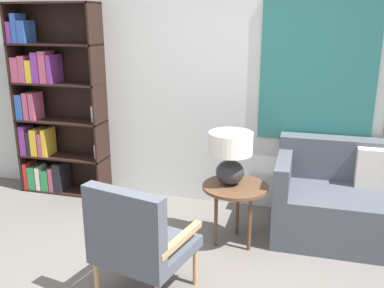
{
  "coord_description": "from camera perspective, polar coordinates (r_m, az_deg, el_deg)",
  "views": [
    {
      "loc": [
        0.75,
        -2.03,
        1.85
      ],
      "look_at": [
        -0.08,
        1.04,
        0.9
      ],
      "focal_mm": 40.0,
      "sensor_mm": 36.0,
      "label": 1
    }
  ],
  "objects": [
    {
      "name": "table_lamp",
      "position": [
        3.47,
        5.15,
        -1.17
      ],
      "size": [
        0.36,
        0.36,
        0.44
      ],
      "color": "#2D2D33",
      "rests_on": "side_table"
    },
    {
      "name": "bookshelf",
      "position": [
        4.77,
        -18.52,
        4.4
      ],
      "size": [
        0.95,
        0.3,
        1.99
      ],
      "color": "black",
      "rests_on": "ground_plane"
    },
    {
      "name": "side_table",
      "position": [
        3.55,
        5.76,
        -6.31
      ],
      "size": [
        0.54,
        0.54,
        0.53
      ],
      "color": "brown",
      "rests_on": "ground_plane"
    },
    {
      "name": "couch",
      "position": [
        3.99,
        23.29,
        -7.45
      ],
      "size": [
        1.68,
        0.8,
        0.81
      ],
      "color": "#474C56",
      "rests_on": "ground_plane"
    },
    {
      "name": "armchair",
      "position": [
        2.85,
        -7.41,
        -12.38
      ],
      "size": [
        0.68,
        0.68,
        0.85
      ],
      "color": "tan",
      "rests_on": "ground_plane"
    },
    {
      "name": "wall_back",
      "position": [
        4.15,
        5.56,
        9.68
      ],
      "size": [
        6.4,
        0.08,
        2.7
      ],
      "color": "silver",
      "rests_on": "ground_plane"
    }
  ]
}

